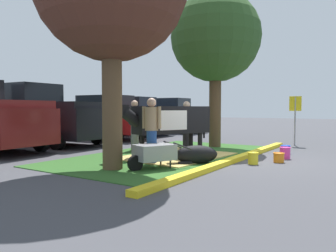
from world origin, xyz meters
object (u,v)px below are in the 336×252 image
(pickup_truck_black, at_px, (45,116))
(sedan_silver, at_px, (168,116))
(cow_holstein, at_px, (169,120))
(person_visitor_far, at_px, (135,124))
(sedan_blue, at_px, (131,117))
(shade_tree_right, at_px, (216,38))
(person_handler, at_px, (152,128))
(wheelbarrow, at_px, (154,153))
(bucket_pink, at_px, (285,153))
(bucket_blue, at_px, (285,149))
(bucket_yellow, at_px, (253,158))
(bucket_orange, at_px, (279,157))
(person_visitor_near, at_px, (187,124))
(sedan_red, at_px, (105,118))
(parking_sign, at_px, (295,111))
(calf_lying, at_px, (195,155))

(pickup_truck_black, height_order, sedan_silver, pickup_truck_black)
(cow_holstein, xyz_separation_m, person_visitor_far, (0.52, 1.70, -0.16))
(sedan_blue, bearing_deg, pickup_truck_black, -179.56)
(shade_tree_right, distance_m, person_handler, 5.32)
(person_visitor_far, bearing_deg, wheelbarrow, -134.02)
(bucket_pink, height_order, sedan_silver, sedan_silver)
(bucket_blue, height_order, pickup_truck_black, pickup_truck_black)
(sedan_silver, bearing_deg, shade_tree_right, -133.95)
(wheelbarrow, distance_m, sedan_silver, 12.04)
(person_visitor_far, distance_m, bucket_yellow, 4.35)
(cow_holstein, bearing_deg, sedan_silver, 33.19)
(wheelbarrow, xyz_separation_m, bucket_orange, (2.61, -2.19, -0.25))
(person_visitor_near, distance_m, wheelbarrow, 3.73)
(person_handler, relative_size, person_visitor_far, 1.00)
(shade_tree_right, height_order, pickup_truck_black, shade_tree_right)
(sedan_red, bearing_deg, bucket_blue, -94.19)
(person_handler, relative_size, bucket_yellow, 5.50)
(wheelbarrow, height_order, parking_sign, parking_sign)
(calf_lying, distance_m, bucket_pink, 2.76)
(person_visitor_near, bearing_deg, parking_sign, -37.77)
(bucket_orange, bearing_deg, sedan_silver, 47.95)
(wheelbarrow, height_order, bucket_orange, wheelbarrow)
(bucket_orange, distance_m, bucket_blue, 1.84)
(person_visitor_far, xyz_separation_m, bucket_yellow, (-0.50, -4.26, -0.75))
(bucket_blue, bearing_deg, pickup_truck_black, 105.16)
(person_visitor_near, relative_size, parking_sign, 0.88)
(person_handler, xyz_separation_m, bucket_pink, (2.77, -2.64, -0.74))
(cow_holstein, relative_size, calf_lying, 2.54)
(bucket_orange, height_order, bucket_pink, bucket_pink)
(calf_lying, distance_m, sedan_silver, 11.34)
(bucket_blue, relative_size, sedan_silver, 0.07)
(shade_tree_right, relative_size, sedan_silver, 1.27)
(person_visitor_near, distance_m, person_visitor_far, 1.76)
(pickup_truck_black, bearing_deg, person_visitor_far, -84.93)
(sedan_blue, bearing_deg, sedan_red, -169.24)
(person_handler, bearing_deg, bucket_blue, -31.76)
(bucket_pink, bearing_deg, shade_tree_right, 61.71)
(shade_tree_right, height_order, cow_holstein, shade_tree_right)
(person_handler, bearing_deg, bucket_orange, -52.59)
(pickup_truck_black, bearing_deg, bucket_blue, -74.84)
(cow_holstein, relative_size, bucket_yellow, 9.60)
(person_handler, height_order, wheelbarrow, person_handler)
(calf_lying, distance_m, bucket_orange, 2.24)
(person_visitor_near, xyz_separation_m, sedan_silver, (6.75, 5.15, 0.09))
(bucket_pink, bearing_deg, bucket_yellow, 162.22)
(cow_holstein, xyz_separation_m, person_handler, (-1.36, -0.37, -0.16))
(person_visitor_far, height_order, bucket_pink, person_visitor_far)
(wheelbarrow, distance_m, parking_sign, 7.31)
(calf_lying, bearing_deg, sedan_blue, 49.14)
(bucket_yellow, distance_m, sedan_blue, 10.22)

